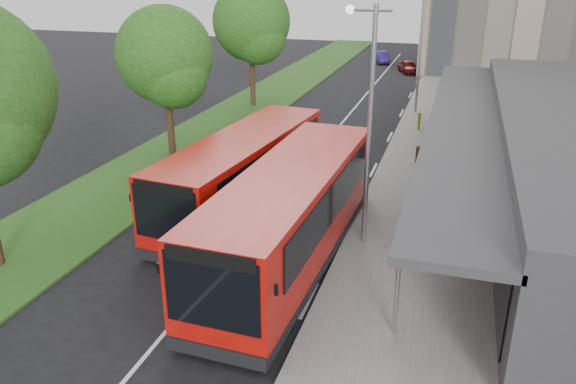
% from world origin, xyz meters
% --- Properties ---
extents(ground, '(120.00, 120.00, 0.00)m').
position_xyz_m(ground, '(0.00, 0.00, 0.00)').
color(ground, black).
rests_on(ground, ground).
extents(pavement, '(5.00, 80.00, 0.15)m').
position_xyz_m(pavement, '(6.00, 20.00, 0.07)').
color(pavement, slate).
rests_on(pavement, ground).
extents(grass_verge, '(5.00, 80.00, 0.10)m').
position_xyz_m(grass_verge, '(-7.00, 20.00, 0.05)').
color(grass_verge, '#264D18').
rests_on(grass_verge, ground).
extents(lane_centre_line, '(0.12, 70.00, 0.01)m').
position_xyz_m(lane_centre_line, '(0.00, 15.00, 0.01)').
color(lane_centre_line, silver).
rests_on(lane_centre_line, ground).
extents(kerb_dashes, '(0.12, 56.00, 0.01)m').
position_xyz_m(kerb_dashes, '(3.30, 19.00, 0.01)').
color(kerb_dashes, silver).
rests_on(kerb_dashes, ground).
extents(station_building, '(7.70, 26.00, 4.00)m').
position_xyz_m(station_building, '(10.86, 8.00, 2.04)').
color(station_building, '#333336').
rests_on(station_building, ground).
extents(tree_mid, '(4.71, 4.71, 7.57)m').
position_xyz_m(tree_mid, '(-7.01, 9.05, 4.88)').
color(tree_mid, '#321D14').
rests_on(tree_mid, ground).
extents(tree_far, '(5.22, 5.22, 8.40)m').
position_xyz_m(tree_far, '(-7.01, 21.05, 5.42)').
color(tree_far, '#321D14').
rests_on(tree_far, ground).
extents(lamp_post_near, '(1.44, 0.28, 8.00)m').
position_xyz_m(lamp_post_near, '(4.12, 2.00, 4.72)').
color(lamp_post_near, gray).
rests_on(lamp_post_near, pavement).
extents(lamp_post_far, '(1.44, 0.28, 8.00)m').
position_xyz_m(lamp_post_far, '(4.12, 22.00, 4.72)').
color(lamp_post_far, gray).
rests_on(lamp_post_far, pavement).
extents(bus_main, '(3.36, 11.60, 3.26)m').
position_xyz_m(bus_main, '(2.11, 0.14, 1.67)').
color(bus_main, '#B51109').
rests_on(bus_main, ground).
extents(bus_second, '(3.79, 11.03, 3.06)m').
position_xyz_m(bus_second, '(-0.95, 3.72, 1.57)').
color(bus_second, '#B51109').
rests_on(bus_second, ground).
extents(litter_bin, '(0.58, 0.58, 0.83)m').
position_xyz_m(litter_bin, '(5.38, 11.27, 0.57)').
color(litter_bin, '#312014').
rests_on(litter_bin, pavement).
extents(bollard, '(0.20, 0.20, 1.00)m').
position_xyz_m(bollard, '(4.77, 17.61, 0.65)').
color(bollard, '#FEF80D').
rests_on(bollard, pavement).
extents(car_near, '(2.51, 3.63, 1.15)m').
position_xyz_m(car_near, '(2.10, 37.86, 0.57)').
color(car_near, '#5B0D0D').
rests_on(car_near, ground).
extents(car_far, '(2.25, 3.65, 1.13)m').
position_xyz_m(car_far, '(-1.14, 43.04, 0.57)').
color(car_far, navy).
rests_on(car_far, ground).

